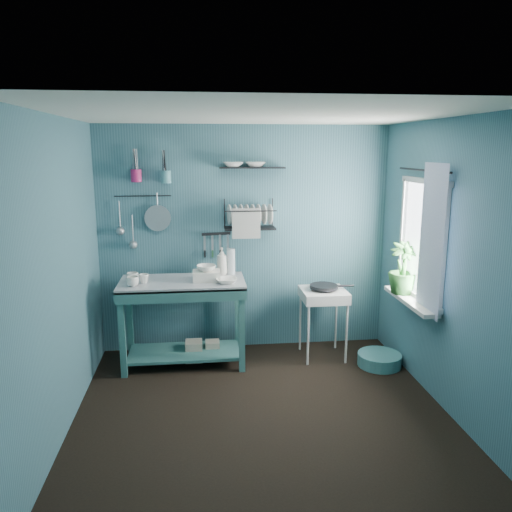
{
  "coord_description": "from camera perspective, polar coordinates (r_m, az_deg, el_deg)",
  "views": [
    {
      "loc": [
        -0.5,
        -3.95,
        2.24
      ],
      "look_at": [
        0.05,
        0.85,
        1.2
      ],
      "focal_mm": 35.0,
      "sensor_mm": 36.0,
      "label": 1
    }
  ],
  "objects": [
    {
      "name": "mug_mid",
      "position": [
        5.17,
        -12.68,
        -2.55
      ],
      "size": [
        0.14,
        0.14,
        0.09
      ],
      "primitive_type": "imported",
      "rotation": [
        0.0,
        0.0,
        0.52
      ],
      "color": "white",
      "rests_on": "work_counter"
    },
    {
      "name": "knife_strip",
      "position": [
        5.5,
        -4.59,
        2.54
      ],
      "size": [
        0.32,
        0.07,
        0.03
      ],
      "primitive_type": "cube",
      "rotation": [
        0.0,
        0.0,
        0.15
      ],
      "color": "black",
      "rests_on": "wall_back"
    },
    {
      "name": "storage_tin_large",
      "position": [
        5.51,
        -7.1,
        -10.7
      ],
      "size": [
        0.18,
        0.18,
        0.22
      ],
      "primitive_type": "cube",
      "color": "gray",
      "rests_on": "floor"
    },
    {
      "name": "soap_bottle",
      "position": [
        5.37,
        -3.93,
        -0.6
      ],
      "size": [
        0.11,
        0.12,
        0.3
      ],
      "primitive_type": "imported",
      "color": "silver",
      "rests_on": "work_counter"
    },
    {
      "name": "shelf_bowl_right",
      "position": [
        5.39,
        -0.05,
        10.31
      ],
      "size": [
        0.24,
        0.24,
        0.05
      ],
      "primitive_type": "imported",
      "rotation": [
        0.0,
        0.0,
        -0.12
      ],
      "color": "white",
      "rests_on": "upper_shelf"
    },
    {
      "name": "floor",
      "position": [
        4.57,
        0.61,
        -17.2
      ],
      "size": [
        3.2,
        3.2,
        0.0
      ],
      "primitive_type": "plane",
      "color": "black",
      "rests_on": "ground"
    },
    {
      "name": "window_glass",
      "position": [
        4.94,
        18.53,
        1.72
      ],
      "size": [
        0.0,
        1.1,
        1.1
      ],
      "primitive_type": "plane",
      "rotation": [
        1.57,
        0.0,
        1.57
      ],
      "color": "white",
      "rests_on": "wall_right"
    },
    {
      "name": "floor_basin",
      "position": [
        5.53,
        13.92,
        -11.42
      ],
      "size": [
        0.46,
        0.46,
        0.13
      ],
      "primitive_type": "cylinder",
      "color": "teal",
      "rests_on": "floor"
    },
    {
      "name": "wash_tub",
      "position": [
        5.17,
        -5.68,
        -2.25
      ],
      "size": [
        0.28,
        0.22,
        0.1
      ],
      "primitive_type": "cube",
      "color": "silver",
      "rests_on": "work_counter"
    },
    {
      "name": "mug_right",
      "position": [
        5.24,
        -13.92,
        -2.39
      ],
      "size": [
        0.17,
        0.17,
        0.1
      ],
      "primitive_type": "imported",
      "rotation": [
        0.0,
        0.0,
        1.05
      ],
      "color": "white",
      "rests_on": "work_counter"
    },
    {
      "name": "utensil_cup_magenta",
      "position": [
        5.42,
        -13.54,
        8.92
      ],
      "size": [
        0.11,
        0.11,
        0.13
      ],
      "primitive_type": "cylinder",
      "color": "#B1205E",
      "rests_on": "wall_back"
    },
    {
      "name": "work_counter",
      "position": [
        5.34,
        -8.28,
        -7.52
      ],
      "size": [
        1.36,
        0.81,
        0.91
      ],
      "primitive_type": "cube",
      "rotation": [
        0.0,
        0.0,
        0.14
      ],
      "color": "#2F6461",
      "rests_on": "floor"
    },
    {
      "name": "storage_tin_small",
      "position": [
        5.54,
        -4.99,
        -10.63
      ],
      "size": [
        0.15,
        0.15,
        0.2
      ],
      "primitive_type": "cube",
      "color": "gray",
      "rests_on": "floor"
    },
    {
      "name": "water_bottle",
      "position": [
        5.39,
        -2.88,
        -0.63
      ],
      "size": [
        0.09,
        0.09,
        0.28
      ],
      "primitive_type": "cylinder",
      "color": "silver",
      "rests_on": "work_counter"
    },
    {
      "name": "hotplate_stand",
      "position": [
        5.53,
        7.64,
        -7.63
      ],
      "size": [
        0.49,
        0.49,
        0.76
      ],
      "primitive_type": "cube",
      "rotation": [
        0.0,
        0.0,
        -0.03
      ],
      "color": "silver",
      "rests_on": "floor"
    },
    {
      "name": "potted_plant",
      "position": [
        5.14,
        16.48,
        -1.34
      ],
      "size": [
        0.32,
        0.32,
        0.51
      ],
      "primitive_type": "imported",
      "rotation": [
        0.0,
        0.0,
        -0.12
      ],
      "color": "#255A24",
      "rests_on": "windowsill"
    },
    {
      "name": "ladle_inner",
      "position": [
        5.53,
        -13.92,
        3.02
      ],
      "size": [
        0.01,
        0.01,
        0.3
      ],
      "primitive_type": "cylinder",
      "color": "#A3A7AB",
      "rests_on": "wall_back"
    },
    {
      "name": "tub_bowl",
      "position": [
        5.15,
        -5.7,
        -1.39
      ],
      "size": [
        0.2,
        0.19,
        0.06
      ],
      "primitive_type": "imported",
      "color": "white",
      "rests_on": "wash_tub"
    },
    {
      "name": "colander",
      "position": [
        5.47,
        -11.17,
        4.27
      ],
      "size": [
        0.28,
        0.03,
        0.28
      ],
      "primitive_type": "cylinder",
      "rotation": [
        1.54,
        0.0,
        0.0
      ],
      "color": "#A3A7AB",
      "rests_on": "wall_back"
    },
    {
      "name": "wall_right",
      "position": [
        4.58,
        20.92,
        -1.14
      ],
      "size": [
        0.0,
        3.0,
        3.0
      ],
      "primitive_type": "plane",
      "rotation": [
        1.57,
        0.0,
        -1.57
      ],
      "color": "#325C68",
      "rests_on": "ground"
    },
    {
      "name": "ladle_outer",
      "position": [
        5.52,
        -15.32,
        4.53
      ],
      "size": [
        0.01,
        0.01,
        0.3
      ],
      "primitive_type": "cylinder",
      "color": "#A3A7AB",
      "rests_on": "wall_back"
    },
    {
      "name": "wall_front",
      "position": [
        2.69,
        4.67,
        -9.46
      ],
      "size": [
        3.2,
        0.0,
        3.2
      ],
      "primitive_type": "plane",
      "rotation": [
        -1.57,
        0.0,
        0.0
      ],
      "color": "#325C68",
      "rests_on": "ground"
    },
    {
      "name": "wall_left",
      "position": [
        4.22,
        -21.45,
        -2.27
      ],
      "size": [
        0.0,
        3.0,
        3.0
      ],
      "primitive_type": "plane",
      "rotation": [
        1.57,
        0.0,
        1.57
      ],
      "color": "#325C68",
      "rests_on": "ground"
    },
    {
      "name": "shelf_bowl_left",
      "position": [
        5.37,
        -2.62,
        9.83
      ],
      "size": [
        0.24,
        0.24,
        0.05
      ],
      "primitive_type": "imported",
      "rotation": [
        0.0,
        0.0,
        -0.11
      ],
      "color": "white",
      "rests_on": "upper_shelf"
    },
    {
      "name": "curtain",
      "position": [
        4.64,
        19.39,
        1.65
      ],
      "size": [
        0.0,
        1.35,
        1.35
      ],
      "primitive_type": "plane",
      "rotation": [
        1.57,
        0.0,
        1.57
      ],
      "color": "silver",
      "rests_on": "wall_right"
    },
    {
      "name": "hook_rail",
      "position": [
        5.48,
        -12.81,
        6.71
      ],
      "size": [
        0.6,
        0.01,
        0.01
      ],
      "primitive_type": "cylinder",
      "rotation": [
        0.0,
        1.57,
        0.0
      ],
      "color": "black",
      "rests_on": "wall_back"
    },
    {
      "name": "upper_shelf",
      "position": [
        5.39,
        -0.43,
        10.06
      ],
      "size": [
        0.71,
        0.22,
        0.01
      ],
      "primitive_type": "cube",
      "rotation": [
        0.0,
        0.0,
        -0.06
      ],
      "color": "black",
      "rests_on": "wall_back"
    },
    {
      "name": "utensil_cup_teal",
      "position": [
        5.39,
        -10.26,
        8.89
      ],
      "size": [
        0.11,
        0.11,
        0.13
      ],
      "primitive_type": "cylinder",
      "color": "teal",
      "rests_on": "wall_back"
    },
    {
      "name": "dish_rack",
      "position": [
        5.4,
        -0.73,
        4.78
      ],
      "size": [
        0.58,
        0.32,
        0.32
      ],
      "primitive_type": "cube",
      "rotation": [
        0.0,
        0.0,
        -0.15
      ],
      "color": "black",
      "rests_on": "wall_back"
    },
    {
      "name": "mug_left",
      "position": [
        5.08,
        -13.92,
        -2.84
      ],
      "size": [
        0.12,
        0.12,
        0.1
      ],
      "primitive_type": "imported",
      "color": "white",
      "rests_on": "work_counter"
    },
    {
      "name": "counter_bowl",
      "position": [
        5.06,
        -3.39,
        -2.82
      ],
      "size": [
        0.22,
        0.22,
        0.05
      ],
      "primitive_type": "imported",
      "color": "white",
      "rests_on": "work_counter"
    },
    {
      "name": "ceiling",
      "position": [
        3.99,
        0.69,
        15.88
      ],
      "size": [
        3.2,
        3.2,
        0.0
      ],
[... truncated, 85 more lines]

